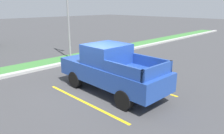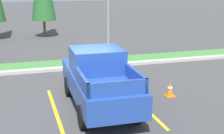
{
  "view_description": "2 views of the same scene",
  "coord_description": "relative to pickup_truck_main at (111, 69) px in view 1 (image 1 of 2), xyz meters",
  "views": [
    {
      "loc": [
        -5.75,
        -6.66,
        3.7
      ],
      "look_at": [
        0.15,
        -0.79,
        1.29
      ],
      "focal_mm": 34.13,
      "sensor_mm": 36.0,
      "label": 1
    },
    {
      "loc": [
        -2.18,
        -11.01,
        4.42
      ],
      "look_at": [
        1.12,
        0.06,
        1.33
      ],
      "focal_mm": 52.48,
      "sensor_mm": 36.0,
      "label": 2
    }
  ],
  "objects": [
    {
      "name": "traffic_cone",
      "position": [
        2.94,
        0.29,
        -0.75
      ],
      "size": [
        0.36,
        0.36,
        0.6
      ],
      "color": "orange",
      "rests_on": "ground"
    },
    {
      "name": "ground_plane",
      "position": [
        -0.51,
        0.35,
        -1.04
      ],
      "size": [
        120.0,
        120.0,
        0.0
      ],
      "primitive_type": "plane",
      "color": "#424244"
    },
    {
      "name": "parking_line_near",
      "position": [
        -1.55,
        -0.05,
        -1.04
      ],
      "size": [
        0.12,
        4.8,
        0.01
      ],
      "primitive_type": "cube",
      "color": "yellow",
      "rests_on": "ground"
    },
    {
      "name": "parking_line_far",
      "position": [
        1.55,
        -0.05,
        -1.04
      ],
      "size": [
        0.12,
        4.8,
        0.01
      ],
      "primitive_type": "cube",
      "color": "yellow",
      "rests_on": "ground"
    },
    {
      "name": "pickup_truck_main",
      "position": [
        0.0,
        0.0,
        0.0
      ],
      "size": [
        2.06,
        5.27,
        2.1
      ],
      "color": "black",
      "rests_on": "ground"
    },
    {
      "name": "curb_strip",
      "position": [
        -0.51,
        5.35,
        -0.97
      ],
      "size": [
        56.0,
        0.4,
        0.15
      ],
      "primitive_type": "cube",
      "color": "#B2B2AD",
      "rests_on": "ground"
    },
    {
      "name": "grass_median",
      "position": [
        -0.51,
        6.45,
        -1.01
      ],
      "size": [
        56.0,
        1.8,
        0.06
      ],
      "primitive_type": "cube",
      "color": "#42843D",
      "rests_on": "ground"
    }
  ]
}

